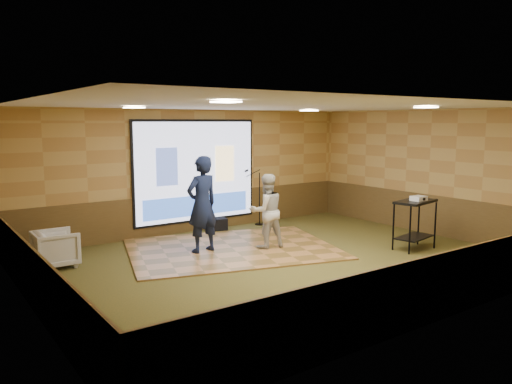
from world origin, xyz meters
TOP-DOWN VIEW (x-y plane):
  - ground at (0.00, 0.00)m, footprint 9.00×9.00m
  - room_shell at (0.00, 0.00)m, footprint 9.04×7.04m
  - wainscot_back at (0.00, 3.48)m, footprint 9.00×0.04m
  - wainscot_front at (0.00, -3.48)m, footprint 9.00×0.04m
  - wainscot_left at (-4.48, 0.00)m, footprint 0.04×7.00m
  - wainscot_right at (4.48, 0.00)m, footprint 0.04×7.00m
  - projector_screen at (0.00, 3.44)m, footprint 3.32×0.06m
  - downlight_nw at (-2.20, 1.80)m, footprint 0.32×0.32m
  - downlight_ne at (2.20, 1.80)m, footprint 0.32×0.32m
  - downlight_sw at (-2.20, -1.50)m, footprint 0.32×0.32m
  - downlight_se at (2.20, -1.50)m, footprint 0.32×0.32m
  - dance_floor at (-0.27, 1.42)m, footprint 5.02×4.33m
  - player_left at (-0.93, 1.50)m, footprint 0.79×0.57m
  - player_right at (0.36, 1.02)m, footprint 0.87×0.73m
  - av_table at (2.91, -0.83)m, footprint 1.01×0.53m
  - projector at (2.91, -0.90)m, footprint 0.30×0.25m
  - mic_stand at (1.66, 3.17)m, footprint 0.59×0.24m
  - banquet_chair at (-3.67, 2.21)m, footprint 0.77×0.75m
  - duffel_bag at (0.46, 3.24)m, footprint 0.53×0.42m

SIDE VIEW (x-z plane):
  - ground at x=0.00m, z-range 0.00..0.00m
  - dance_floor at x=-0.27m, z-range 0.00..0.03m
  - duffel_bag at x=0.46m, z-range 0.00..0.29m
  - banquet_chair at x=-3.67m, z-range 0.00..0.70m
  - wainscot_back at x=0.00m, z-range 0.00..0.95m
  - wainscot_front at x=0.00m, z-range 0.00..0.95m
  - wainscot_left at x=-4.48m, z-range 0.00..0.95m
  - wainscot_right at x=4.48m, z-range 0.00..0.95m
  - mic_stand at x=1.66m, z-range -0.25..1.24m
  - av_table at x=2.91m, z-range 0.23..1.29m
  - player_right at x=0.36m, z-range 0.03..1.61m
  - player_left at x=-0.93m, z-range 0.03..2.02m
  - projector at x=2.91m, z-range 1.06..1.16m
  - projector_screen at x=0.00m, z-range 0.21..2.73m
  - room_shell at x=0.00m, z-range 0.58..3.60m
  - downlight_nw at x=-2.20m, z-range 2.96..2.98m
  - downlight_ne at x=2.20m, z-range 2.96..2.98m
  - downlight_sw at x=-2.20m, z-range 2.96..2.98m
  - downlight_se at x=2.20m, z-range 2.96..2.98m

